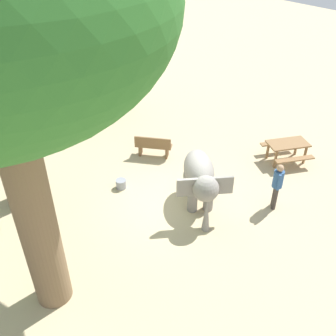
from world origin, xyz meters
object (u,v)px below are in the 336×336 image
object	(u,v)px
person_handler	(277,183)
wooden_bench	(153,146)
picnic_table_near	(287,147)
market_stall_green	(99,84)
elephant	(200,177)
market_stall_blue	(47,97)
feed_bucket	(121,184)

from	to	relation	value
person_handler	wooden_bench	distance (m)	5.01
wooden_bench	picnic_table_near	distance (m)	5.05
person_handler	market_stall_green	world-z (taller)	market_stall_green
elephant	wooden_bench	distance (m)	3.38
market_stall_blue	elephant	bearing A→B (deg)	-80.22
market_stall_blue	feed_bucket	size ratio (longest dim) A/B	7.00
market_stall_green	feed_bucket	distance (m)	6.92
picnic_table_near	market_stall_green	bearing A→B (deg)	134.03
market_stall_green	feed_bucket	bearing A→B (deg)	-112.88
wooden_bench	feed_bucket	distance (m)	2.30
wooden_bench	market_stall_green	xyz separation A→B (m)	(0.61, 5.33, 0.67)
feed_bucket	market_stall_green	bearing A→B (deg)	67.12
elephant	market_stall_blue	world-z (taller)	market_stall_blue
elephant	wooden_bench	xyz separation A→B (m)	(0.50, 3.28, -0.63)
picnic_table_near	market_stall_green	xyz separation A→B (m)	(-3.24, 8.59, 0.55)
market_stall_green	wooden_bench	bearing A→B (deg)	-96.56
person_handler	elephant	bearing A→B (deg)	5.95
person_handler	feed_bucket	bearing A→B (deg)	-2.74
elephant	person_handler	world-z (taller)	elephant
wooden_bench	picnic_table_near	xyz separation A→B (m)	(3.85, -3.26, 0.12)
elephant	feed_bucket	distance (m)	2.92
market_stall_blue	market_stall_green	bearing A→B (deg)	0.00
market_stall_blue	wooden_bench	bearing A→B (deg)	-69.53
person_handler	wooden_bench	xyz separation A→B (m)	(-1.34, 4.81, -0.48)
wooden_bench	market_stall_green	distance (m)	5.40
elephant	wooden_bench	world-z (taller)	elephant
elephant	picnic_table_near	world-z (taller)	elephant
wooden_bench	elephant	bearing A→B (deg)	-51.67
market_stall_blue	feed_bucket	xyz separation A→B (m)	(-0.06, -6.32, -0.98)
picnic_table_near	wooden_bench	bearing A→B (deg)	163.10
elephant	wooden_bench	size ratio (longest dim) A/B	1.83
market_stall_green	person_handler	bearing A→B (deg)	-85.90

